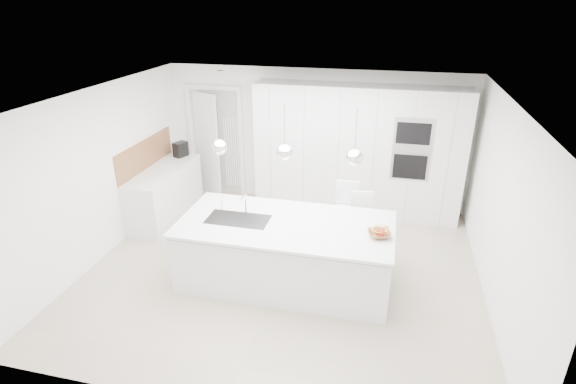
% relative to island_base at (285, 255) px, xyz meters
% --- Properties ---
extents(floor, '(5.50, 5.50, 0.00)m').
position_rel_island_base_xyz_m(floor, '(-0.10, 0.30, -0.43)').
color(floor, '#B8A692').
rests_on(floor, ground).
extents(wall_back, '(5.50, 0.00, 5.50)m').
position_rel_island_base_xyz_m(wall_back, '(-0.10, 2.80, 0.82)').
color(wall_back, white).
rests_on(wall_back, ground).
extents(wall_left, '(0.00, 5.00, 5.00)m').
position_rel_island_base_xyz_m(wall_left, '(-2.85, 0.30, 0.82)').
color(wall_left, white).
rests_on(wall_left, ground).
extents(ceiling, '(5.50, 5.50, 0.00)m').
position_rel_island_base_xyz_m(ceiling, '(-0.10, 0.30, 2.07)').
color(ceiling, white).
rests_on(ceiling, wall_back).
extents(tall_cabinets, '(3.60, 0.60, 2.30)m').
position_rel_island_base_xyz_m(tall_cabinets, '(0.70, 2.50, 0.72)').
color(tall_cabinets, white).
rests_on(tall_cabinets, floor).
extents(oven_stack, '(0.62, 0.04, 1.05)m').
position_rel_island_base_xyz_m(oven_stack, '(1.60, 2.19, 0.92)').
color(oven_stack, '#A5A5A8').
rests_on(oven_stack, tall_cabinets).
extents(doorway_frame, '(1.11, 0.08, 2.13)m').
position_rel_island_base_xyz_m(doorway_frame, '(-2.05, 2.77, 0.59)').
color(doorway_frame, white).
rests_on(doorway_frame, floor).
extents(hallway_door, '(0.76, 0.38, 2.00)m').
position_rel_island_base_xyz_m(hallway_door, '(-2.30, 2.72, 0.57)').
color(hallway_door, white).
rests_on(hallway_door, floor).
extents(radiator, '(0.32, 0.04, 1.40)m').
position_rel_island_base_xyz_m(radiator, '(-1.73, 2.76, 0.42)').
color(radiator, white).
rests_on(radiator, floor).
extents(left_base_cabinets, '(0.60, 1.80, 0.86)m').
position_rel_island_base_xyz_m(left_base_cabinets, '(-2.55, 1.50, 0.00)').
color(left_base_cabinets, white).
rests_on(left_base_cabinets, floor).
extents(left_worktop, '(0.62, 1.82, 0.04)m').
position_rel_island_base_xyz_m(left_worktop, '(-2.55, 1.50, 0.45)').
color(left_worktop, white).
rests_on(left_worktop, left_base_cabinets).
extents(oak_backsplash, '(0.02, 1.80, 0.50)m').
position_rel_island_base_xyz_m(oak_backsplash, '(-2.84, 1.50, 0.72)').
color(oak_backsplash, '#956039').
rests_on(oak_backsplash, wall_left).
extents(island_base, '(2.80, 1.20, 0.86)m').
position_rel_island_base_xyz_m(island_base, '(0.00, 0.00, 0.00)').
color(island_base, white).
rests_on(island_base, floor).
extents(island_worktop, '(2.84, 1.40, 0.04)m').
position_rel_island_base_xyz_m(island_worktop, '(0.00, 0.05, 0.45)').
color(island_worktop, white).
rests_on(island_worktop, island_base).
extents(island_sink, '(0.84, 0.44, 0.18)m').
position_rel_island_base_xyz_m(island_sink, '(-0.65, -0.00, 0.39)').
color(island_sink, '#3F3F42').
rests_on(island_sink, island_worktop).
extents(island_tap, '(0.02, 0.02, 0.30)m').
position_rel_island_base_xyz_m(island_tap, '(-0.60, 0.20, 0.62)').
color(island_tap, white).
rests_on(island_tap, island_worktop).
extents(pendant_left, '(0.20, 0.20, 0.20)m').
position_rel_island_base_xyz_m(pendant_left, '(-0.85, -0.00, 1.47)').
color(pendant_left, white).
rests_on(pendant_left, ceiling).
extents(pendant_mid, '(0.20, 0.20, 0.20)m').
position_rel_island_base_xyz_m(pendant_mid, '(-0.00, -0.00, 1.47)').
color(pendant_mid, white).
rests_on(pendant_mid, ceiling).
extents(pendant_right, '(0.20, 0.20, 0.20)m').
position_rel_island_base_xyz_m(pendant_right, '(0.85, -0.00, 1.47)').
color(pendant_right, white).
rests_on(pendant_right, ceiling).
extents(fruit_bowl, '(0.35, 0.35, 0.07)m').
position_rel_island_base_xyz_m(fruit_bowl, '(1.22, -0.04, 0.50)').
color(fruit_bowl, '#956039').
rests_on(fruit_bowl, island_worktop).
extents(espresso_machine, '(0.24, 0.30, 0.27)m').
position_rel_island_base_xyz_m(espresso_machine, '(-2.53, 2.20, 0.61)').
color(espresso_machine, black).
rests_on(espresso_machine, left_worktop).
extents(bar_stool_left, '(0.37, 0.52, 1.12)m').
position_rel_island_base_xyz_m(bar_stool_left, '(0.69, 1.00, 0.13)').
color(bar_stool_left, white).
rests_on(bar_stool_left, floor).
extents(bar_stool_right, '(0.41, 0.53, 1.05)m').
position_rel_island_base_xyz_m(bar_stool_right, '(0.92, 0.82, 0.10)').
color(bar_stool_right, white).
rests_on(bar_stool_right, floor).
extents(apple_a, '(0.07, 0.07, 0.07)m').
position_rel_island_base_xyz_m(apple_a, '(1.26, -0.02, 0.54)').
color(apple_a, red).
rests_on(apple_a, fruit_bowl).
extents(apple_b, '(0.08, 0.08, 0.08)m').
position_rel_island_base_xyz_m(apple_b, '(1.20, -0.06, 0.54)').
color(apple_b, red).
rests_on(apple_b, fruit_bowl).
extents(apple_c, '(0.08, 0.08, 0.08)m').
position_rel_island_base_xyz_m(apple_c, '(1.25, -0.07, 0.54)').
color(apple_c, red).
rests_on(apple_c, fruit_bowl).
extents(apple_extra_3, '(0.07, 0.07, 0.07)m').
position_rel_island_base_xyz_m(apple_extra_3, '(1.24, -0.04, 0.54)').
color(apple_extra_3, red).
rests_on(apple_extra_3, fruit_bowl).
extents(banana_bunch, '(0.25, 0.18, 0.23)m').
position_rel_island_base_xyz_m(banana_bunch, '(1.23, -0.06, 0.59)').
color(banana_bunch, yellow).
rests_on(banana_bunch, fruit_bowl).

